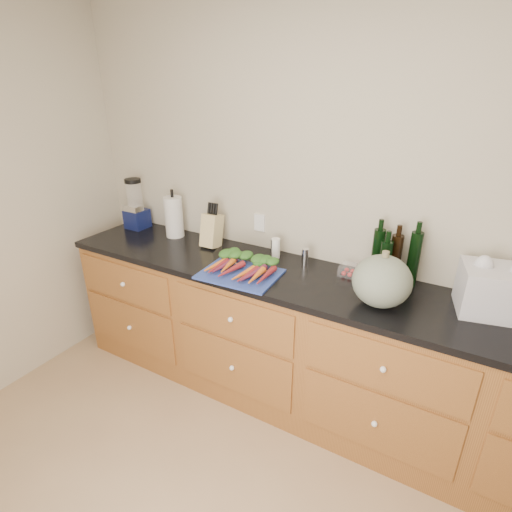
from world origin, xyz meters
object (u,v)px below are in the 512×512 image
Objects in this scene: carrots at (244,266)px; blender_appliance at (136,207)px; squash at (382,281)px; knife_block at (212,231)px; cutting_board at (240,274)px; tomato_box at (351,271)px; paper_towel at (174,217)px.

blender_appliance reaches higher than carrots.
knife_block is at bearing 169.62° from squash.
tomato_box is (0.59, 0.33, 0.03)m from cutting_board.
paper_towel is (0.39, 0.00, -0.02)m from blender_appliance.
blender_appliance is 1.30× the size of paper_towel.
cutting_board is 1.22m from blender_appliance.
tomato_box is at bearing 25.66° from carrots.
carrots is at bearing -178.24° from squash.
cutting_board is 0.83m from squash.
squash is at bearing -10.38° from knife_block.
paper_towel is at bearing 176.81° from knife_block.
knife_block is at bearing -3.19° from paper_towel.
cutting_board is at bearing -174.96° from squash.
tomato_box is (1.01, 0.03, -0.08)m from knife_block.
paper_towel is (-0.78, 0.32, 0.15)m from cutting_board.
cutting_board is at bearing -150.72° from tomato_box.
paper_towel reaches higher than cutting_board.
cutting_board is 0.06m from carrots.
knife_block is at bearing -178.30° from tomato_box.
cutting_board is 1.53× the size of paper_towel.
carrots is at bearing -13.03° from blender_appliance.
squash reaches higher than knife_block.
paper_towel reaches higher than tomato_box.
carrots is 1.81× the size of knife_block.
blender_appliance is at bearing 166.97° from carrots.
squash reaches higher than cutting_board.
paper_towel reaches higher than knife_block.
blender_appliance is 2.87× the size of tomato_box.
squash reaches higher than tomato_box.
paper_towel is at bearing 157.71° from cutting_board.
knife_block is (-0.42, 0.30, 0.11)m from cutting_board.
squash is 1.00× the size of paper_towel.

